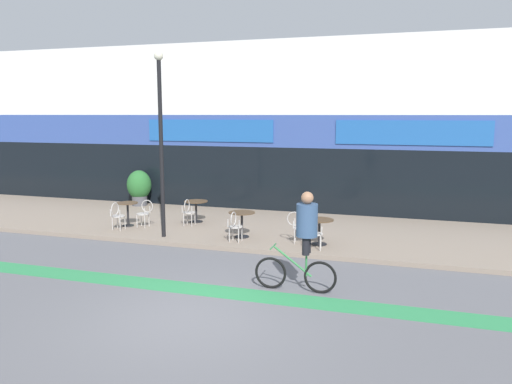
{
  "coord_description": "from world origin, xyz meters",
  "views": [
    {
      "loc": [
        3.82,
        -7.98,
        3.75
      ],
      "look_at": [
        -0.39,
        5.39,
        1.56
      ],
      "focal_mm": 35.0,
      "sensor_mm": 36.0,
      "label": 1
    }
  ],
  "objects": [
    {
      "name": "bistro_table_0",
      "position": [
        -4.99,
        6.02,
        0.67
      ],
      "size": [
        0.67,
        0.67,
        0.78
      ],
      "color": "black",
      "rests_on": "sidewalk_slab"
    },
    {
      "name": "cafe_chair_3_near",
      "position": [
        1.42,
        4.93,
        0.64
      ],
      "size": [
        0.44,
        0.6,
        0.9
      ],
      "rotation": [
        0.0,
        0.0,
        1.69
      ],
      "color": "#B7B2AD",
      "rests_on": "sidewalk_slab"
    },
    {
      "name": "sidewalk_slab",
      "position": [
        0.0,
        7.25,
        0.06
      ],
      "size": [
        40.0,
        5.5,
        0.12
      ],
      "primitive_type": "cube",
      "color": "gray",
      "rests_on": "ground"
    },
    {
      "name": "cafe_chair_0_side",
      "position": [
        -4.36,
        6.02,
        0.64
      ],
      "size": [
        0.58,
        0.41,
        0.9
      ],
      "rotation": [
        0.0,
        0.0,
        3.17
      ],
      "color": "#B7B2AD",
      "rests_on": "sidewalk_slab"
    },
    {
      "name": "planter_pot",
      "position": [
        -6.58,
        9.44,
        0.88
      ],
      "size": [
        0.96,
        0.96,
        1.41
      ],
      "color": "#4C4C51",
      "rests_on": "sidewalk_slab"
    },
    {
      "name": "lamp_post",
      "position": [
        -3.19,
        5.07,
        3.22
      ],
      "size": [
        0.26,
        0.26,
        5.39
      ],
      "color": "black",
      "rests_on": "sidewalk_slab"
    },
    {
      "name": "storefront_facade",
      "position": [
        0.0,
        11.97,
        3.21
      ],
      "size": [
        40.0,
        4.06,
        6.45
      ],
      "color": "silver",
      "rests_on": "ground"
    },
    {
      "name": "ground_plane",
      "position": [
        0.0,
        0.0,
        0.0
      ],
      "size": [
        120.0,
        120.0,
        0.0
      ],
      "primitive_type": "plane",
      "color": "#5B5B60"
    },
    {
      "name": "cafe_chair_1_near",
      "position": [
        -3.1,
        6.62,
        0.64
      ],
      "size": [
        0.41,
        0.58,
        0.9
      ],
      "rotation": [
        0.0,
        0.0,
        1.6
      ],
      "color": "#B7B2AD",
      "rests_on": "sidewalk_slab"
    },
    {
      "name": "cafe_chair_2_near",
      "position": [
        -0.94,
        5.09,
        0.64
      ],
      "size": [
        0.41,
        0.58,
        0.9
      ],
      "rotation": [
        0.0,
        0.0,
        1.56
      ],
      "color": "#B7B2AD",
      "rests_on": "sidewalk_slab"
    },
    {
      "name": "cyclist_0",
      "position": [
        1.72,
        2.04,
        1.26
      ],
      "size": [
        1.78,
        0.48,
        2.16
      ],
      "rotation": [
        0.0,
        0.0,
        3.16
      ],
      "color": "black",
      "rests_on": "ground"
    },
    {
      "name": "bike_lane_stripe",
      "position": [
        0.0,
        1.49,
        0.0
      ],
      "size": [
        36.0,
        0.7,
        0.01
      ],
      "primitive_type": "cube",
      "color": "#2D844C",
      "rests_on": "ground"
    },
    {
      "name": "cafe_chair_3_side",
      "position": [
        0.79,
        5.54,
        0.64
      ],
      "size": [
        0.6,
        0.45,
        0.9
      ],
      "rotation": [
        0.0,
        0.0,
        0.12
      ],
      "color": "#B7B2AD",
      "rests_on": "sidewalk_slab"
    },
    {
      "name": "bistro_table_3",
      "position": [
        1.42,
        5.55,
        0.64
      ],
      "size": [
        0.8,
        0.8,
        0.72
      ],
      "color": "black",
      "rests_on": "sidewalk_slab"
    },
    {
      "name": "bistro_table_1",
      "position": [
        -3.11,
        7.24,
        0.64
      ],
      "size": [
        0.79,
        0.79,
        0.72
      ],
      "color": "black",
      "rests_on": "sidewalk_slab"
    },
    {
      "name": "cafe_chair_0_near",
      "position": [
        -4.99,
        5.39,
        0.64
      ],
      "size": [
        0.4,
        0.57,
        0.9
      ],
      "rotation": [
        0.0,
        0.0,
        1.57
      ],
      "color": "#B7B2AD",
      "rests_on": "sidewalk_slab"
    },
    {
      "name": "bistro_table_2",
      "position": [
        -0.94,
        5.71,
        0.67
      ],
      "size": [
        0.78,
        0.78,
        0.76
      ],
      "color": "black",
      "rests_on": "sidewalk_slab"
    }
  ]
}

